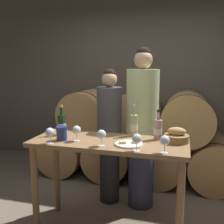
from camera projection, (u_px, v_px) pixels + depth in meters
The scene contains 16 objects.
stone_wall_back at pixel (143, 67), 4.20m from camera, with size 10.00×0.12×3.20m.
barrel_stack at pixel (136, 137), 3.82m from camera, with size 2.81×0.93×1.27m.
tasting_table at pixel (109, 157), 2.46m from camera, with size 1.45×0.56×0.93m.
person_left at pixel (110, 135), 3.06m from camera, with size 0.29×0.29×1.58m.
person_right at pixel (142, 128), 2.94m from camera, with size 0.36×0.36×1.82m.
wine_bottle_red at pixel (62, 125), 2.62m from camera, with size 0.08×0.08×0.30m.
wine_bottle_white at pixel (134, 125), 2.59m from camera, with size 0.08×0.08×0.31m.
wine_bottle_rose at pixel (158, 129), 2.45m from camera, with size 0.08×0.08×0.29m.
blue_crock at pixel (62, 133), 2.43m from camera, with size 0.11×0.11×0.13m.
bread_basket at pixel (176, 136), 2.37m from camera, with size 0.22×0.22×0.14m.
cheese_plate at pixel (129, 144), 2.29m from camera, with size 0.25×0.25×0.04m.
wine_glass_far_left at pixel (50, 132), 2.31m from camera, with size 0.08×0.08×0.14m.
wine_glass_left at pixel (77, 130), 2.40m from camera, with size 0.08×0.08×0.14m.
wine_glass_center at pixel (101, 135), 2.24m from camera, with size 0.08×0.08×0.14m.
wine_glass_right at pixel (137, 139), 2.11m from camera, with size 0.08×0.08×0.14m.
wine_glass_far_right at pixel (165, 141), 2.06m from camera, with size 0.08×0.08×0.14m.
Camera 1 is at (0.65, -2.25, 1.61)m, focal length 42.00 mm.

